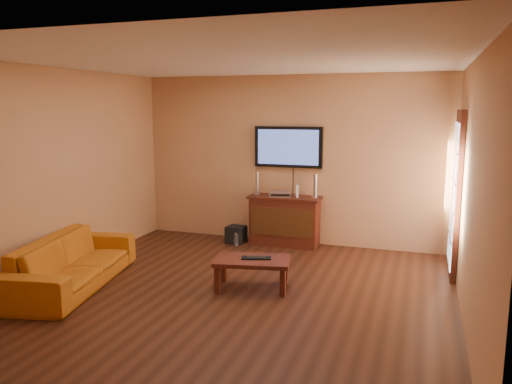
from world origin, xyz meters
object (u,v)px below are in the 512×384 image
at_px(speaker_right, 315,187).
at_px(game_console, 297,190).
at_px(av_receiver, 280,194).
at_px(keyboard, 256,258).
at_px(speaker_left, 257,184).
at_px(sofa, 72,254).
at_px(coffee_table, 252,263).
at_px(bottle, 236,240).
at_px(television, 288,147).
at_px(media_console, 285,221).
at_px(subwoofer, 236,234).

xyz_separation_m(speaker_right, game_console, (-0.29, 0.00, -0.07)).
xyz_separation_m(av_receiver, game_console, (0.26, 0.06, 0.06)).
bearing_deg(keyboard, speaker_left, 108.39).
relative_size(sofa, game_console, 10.32).
bearing_deg(coffee_table, bottle, 116.98).
xyz_separation_m(game_console, keyboard, (0.01, -2.07, -0.50)).
xyz_separation_m(television, game_console, (0.19, -0.14, -0.67)).
bearing_deg(av_receiver, speaker_right, -9.99).
height_order(av_receiver, game_console, game_console).
relative_size(media_console, coffee_table, 1.16).
distance_m(coffee_table, subwoofer, 2.14).
bearing_deg(bottle, television, 36.32).
distance_m(subwoofer, bottle, 0.22).
relative_size(game_console, keyboard, 0.53).
xyz_separation_m(av_receiver, bottle, (-0.64, -0.32, -0.73)).
distance_m(television, sofa, 3.64).
bearing_deg(media_console, coffee_table, -85.47).
relative_size(subwoofer, bottle, 1.22).
xyz_separation_m(television, speaker_right, (0.48, -0.14, -0.60)).
distance_m(speaker_right, game_console, 0.29).
relative_size(sofa, subwoofer, 7.55).
bearing_deg(game_console, media_console, 176.59).
relative_size(speaker_left, keyboard, 0.96).
bearing_deg(television, sofa, -124.97).
distance_m(media_console, bottle, 0.84).
bearing_deg(av_receiver, sofa, -141.50).
bearing_deg(av_receiver, television, 54.76).
bearing_deg(speaker_left, television, 16.08).
bearing_deg(speaker_left, media_console, -4.99).
bearing_deg(television, av_receiver, -109.69).
xyz_separation_m(speaker_right, keyboard, (-0.27, -2.06, -0.57)).
bearing_deg(speaker_left, speaker_right, -0.38).
relative_size(coffee_table, keyboard, 2.59).
distance_m(television, bottle, 1.70).
distance_m(speaker_left, av_receiver, 0.43).
bearing_deg(media_console, bottle, -154.35).
bearing_deg(bottle, keyboard, -61.53).
distance_m(game_console, keyboard, 2.13).
height_order(media_console, speaker_left, speaker_left).
relative_size(sofa, keyboard, 5.44).
bearing_deg(game_console, speaker_right, -14.55).
bearing_deg(bottle, media_console, 25.65).
xyz_separation_m(av_receiver, keyboard, (0.28, -2.01, -0.44)).
relative_size(speaker_right, subwoofer, 1.35).
xyz_separation_m(sofa, speaker_left, (1.50, 2.69, 0.56)).
bearing_deg(sofa, media_console, -48.04).
distance_m(bottle, keyboard, 1.94).
bearing_deg(speaker_right, bottle, -162.47).
distance_m(speaker_right, keyboard, 2.16).
bearing_deg(coffee_table, media_console, 94.53).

